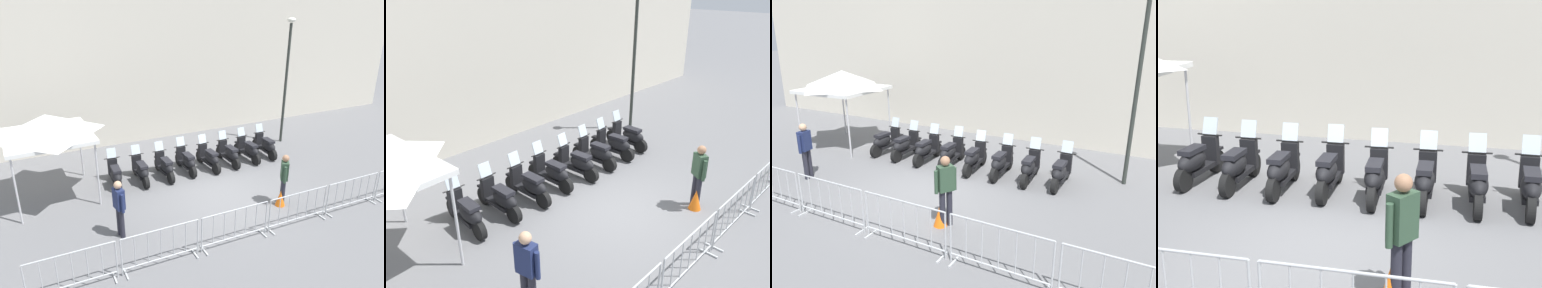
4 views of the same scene
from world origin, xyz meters
The scene contains 18 objects.
ground_plane centered at (0.00, 0.00, 0.00)m, with size 120.00×120.00×0.00m, color slate.
motorcycle_0 centered at (-3.08, 2.30, 0.45)m, with size 0.59×1.72×1.24m.
motorcycle_1 centered at (-2.17, 2.20, 0.45)m, with size 0.56×1.73×1.24m.
motorcycle_2 centered at (-1.26, 2.11, 0.45)m, with size 0.56×1.72×1.24m.
motorcycle_3 centered at (-0.34, 2.15, 0.45)m, with size 0.56×1.72×1.24m.
motorcycle_4 centered at (0.57, 2.00, 0.45)m, with size 0.56×1.72×1.24m.
motorcycle_5 centered at (1.49, 1.99, 0.45)m, with size 0.56×1.72×1.24m.
motorcycle_6 centered at (2.40, 1.95, 0.45)m, with size 0.56×1.72×1.24m.
motorcycle_7 centered at (3.32, 1.98, 0.45)m, with size 0.56×1.73×1.24m.
barrier_segment_1 centered at (-3.34, -2.30, 0.52)m, with size 2.05×0.54×1.07m.
barrier_segment_2 centered at (-1.21, -2.41, 0.52)m, with size 2.05×0.54×1.07m.
barrier_segment_3 centered at (0.93, -2.53, 0.52)m, with size 2.05×0.54×1.07m.
barrier_segment_4 centered at (3.07, -2.65, 0.52)m, with size 2.05×0.54×1.07m.
street_lamp centered at (5.01, 2.98, 3.33)m, with size 0.36×0.36×5.48m.
officer_near_row_end centered at (-3.85, -0.63, 0.98)m, with size 0.27×0.55×1.73m.
officer_mid_plaza centered at (1.33, -1.41, 0.98)m, with size 0.39×0.46×1.73m.
canopy_tent centered at (-5.10, 2.53, 2.52)m, with size 2.64×2.64×2.91m.
traffic_cone centered at (1.21, -1.47, 0.28)m, with size 0.32×0.32×0.55m, color orange.
Camera 3 is at (4.95, -8.21, 4.46)m, focal length 34.51 mm.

